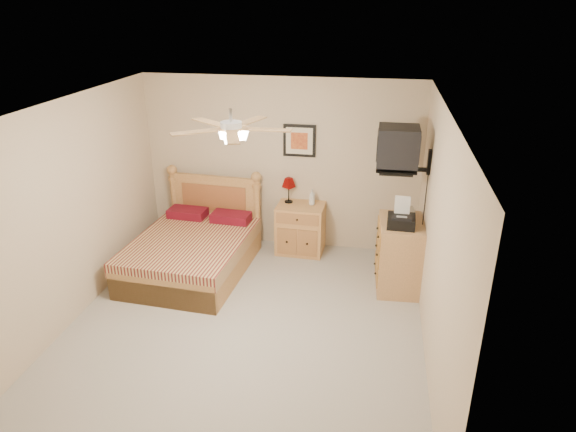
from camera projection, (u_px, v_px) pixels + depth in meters
name	position (u px, v px, depth m)	size (l,w,h in m)	color
floor	(245.00, 326.00, 5.89)	(4.50, 4.50, 0.00)	#9C968D
ceiling	(236.00, 109.00, 4.91)	(4.00, 4.50, 0.04)	white
wall_back	(281.00, 164.00, 7.44)	(4.00, 0.04, 2.50)	#C5AF91
wall_front	(153.00, 368.00, 3.36)	(4.00, 0.04, 2.50)	#C5AF91
wall_left	(68.00, 215.00, 5.72)	(0.04, 4.50, 2.50)	#C5AF91
wall_right	(437.00, 242.00, 5.08)	(0.04, 4.50, 2.50)	#C5AF91
bed	(190.00, 232.00, 6.83)	(1.41, 1.86, 1.20)	#A37338
nightstand	(300.00, 228.00, 7.51)	(0.67, 0.51, 0.73)	#C48346
table_lamp	(289.00, 190.00, 7.41)	(0.20, 0.20, 0.37)	#5E0402
lotion_bottle	(312.00, 197.00, 7.35)	(0.09, 0.09, 0.23)	silver
framed_picture	(299.00, 141.00, 7.23)	(0.46, 0.04, 0.46)	black
dresser	(399.00, 255.00, 6.54)	(0.54, 0.77, 0.91)	#A27A47
fax_machine	(402.00, 213.00, 6.17)	(0.33, 0.35, 0.35)	black
magazine_lower	(397.00, 212.00, 6.63)	(0.22, 0.30, 0.03)	beige
magazine_upper	(399.00, 210.00, 6.62)	(0.19, 0.26, 0.02)	gray
wall_tv	(411.00, 150.00, 6.11)	(0.56, 0.46, 0.58)	black
ceiling_fan	(231.00, 128.00, 4.78)	(1.14, 1.14, 0.28)	white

